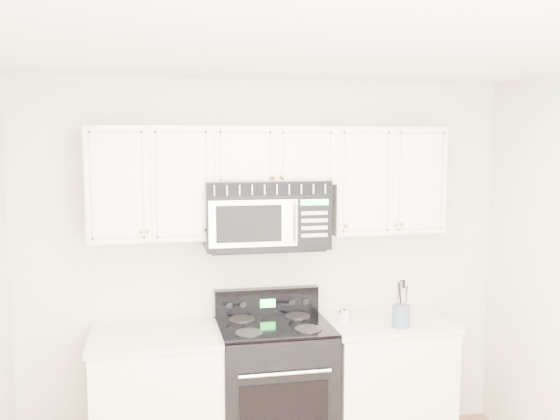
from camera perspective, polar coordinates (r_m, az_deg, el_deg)
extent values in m
cube|color=white|center=(2.76, 5.68, 15.20)|extent=(3.50, 3.50, 0.01)
cube|color=#F0E0C9|center=(4.52, -1.16, -4.80)|extent=(3.50, 0.01, 2.60)
cube|color=silver|center=(4.40, -11.11, -16.99)|extent=(0.82, 0.63, 0.88)
cube|color=white|center=(4.24, -11.25, -11.26)|extent=(0.86, 0.65, 0.04)
cube|color=silver|center=(4.68, 9.64, -15.47)|extent=(0.82, 0.63, 0.88)
cube|color=white|center=(4.53, 9.75, -10.06)|extent=(0.86, 0.65, 0.04)
cube|color=black|center=(4.46, -0.52, -16.27)|extent=(0.75, 0.64, 0.92)
cube|color=black|center=(4.17, 0.40, -18.09)|extent=(0.57, 0.01, 0.40)
cylinder|color=white|center=(4.04, 0.48, -14.74)|extent=(0.59, 0.02, 0.02)
cube|color=black|center=(4.30, -0.52, -10.54)|extent=(0.75, 0.64, 0.02)
cube|color=black|center=(4.54, -1.22, -8.39)|extent=(0.75, 0.08, 0.20)
cube|color=#2CF849|center=(4.50, -1.12, -8.53)|extent=(0.11, 0.00, 0.06)
cube|color=silver|center=(4.20, -11.83, 2.41)|extent=(0.80, 0.33, 0.75)
cube|color=silver|center=(4.51, 9.52, 2.72)|extent=(0.80, 0.33, 0.75)
cube|color=silver|center=(4.27, -0.78, 5.02)|extent=(0.84, 0.33, 0.39)
sphere|color=gold|center=(4.05, -12.02, -1.94)|extent=(0.03, 0.03, 0.03)
sphere|color=gold|center=(4.06, -6.93, -1.82)|extent=(0.03, 0.03, 0.03)
sphere|color=gold|center=(4.25, 6.09, -1.45)|extent=(0.03, 0.03, 0.03)
sphere|color=gold|center=(4.37, 10.59, -1.30)|extent=(0.03, 0.03, 0.03)
sphere|color=gold|center=(4.09, -0.69, 3.07)|extent=(0.03, 0.03, 0.03)
sphere|color=gold|center=(4.10, 0.14, 3.08)|extent=(0.03, 0.03, 0.03)
cylinder|color=red|center=(4.09, -0.55, 2.38)|extent=(0.00, 0.00, 0.10)
sphere|color=gold|center=(4.10, -0.55, 1.63)|extent=(0.03, 0.03, 0.03)
cube|color=black|center=(4.25, -1.37, -0.33)|extent=(0.83, 0.42, 0.46)
cube|color=beige|center=(4.03, -0.86, 1.89)|extent=(0.81, 0.01, 0.08)
cube|color=#ACACB0|center=(4.03, -2.43, -1.25)|extent=(0.58, 0.01, 0.31)
cube|color=black|center=(4.02, -2.84, -1.28)|extent=(0.43, 0.01, 0.24)
cube|color=black|center=(4.11, 3.15, -1.10)|extent=(0.23, 0.01, 0.31)
cube|color=#2CF849|center=(4.09, 3.19, 0.71)|extent=(0.19, 0.00, 0.04)
cylinder|color=white|center=(4.04, 1.51, -1.22)|extent=(0.02, 0.02, 0.26)
cylinder|color=slate|center=(4.35, 10.99, -9.50)|extent=(0.12, 0.12, 0.15)
cylinder|color=#8E614B|center=(4.34, 11.42, -8.51)|extent=(0.01, 0.01, 0.26)
cylinder|color=black|center=(4.34, 10.66, -8.34)|extent=(0.01, 0.01, 0.28)
cylinder|color=#8E614B|center=(4.29, 10.96, -8.40)|extent=(0.01, 0.01, 0.30)
cylinder|color=black|center=(4.34, 11.42, -8.51)|extent=(0.01, 0.01, 0.26)
cylinder|color=#8E614B|center=(4.34, 10.66, -8.34)|extent=(0.01, 0.01, 0.28)
cylinder|color=black|center=(4.29, 10.97, -8.40)|extent=(0.01, 0.01, 0.30)
cylinder|color=silver|center=(4.40, 5.68, -9.73)|extent=(0.04, 0.04, 0.07)
cylinder|color=white|center=(4.39, 5.69, -9.17)|extent=(0.04, 0.04, 0.01)
cylinder|color=silver|center=(4.40, 6.07, -9.66)|extent=(0.04, 0.04, 0.09)
cylinder|color=white|center=(4.38, 6.08, -9.00)|extent=(0.04, 0.04, 0.02)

